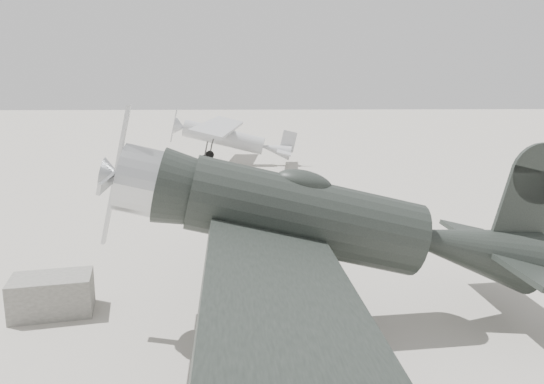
{
  "coord_description": "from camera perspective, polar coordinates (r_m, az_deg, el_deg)",
  "views": [
    {
      "loc": [
        0.56,
        -15.29,
        5.1
      ],
      "look_at": [
        1.19,
        1.77,
        1.5
      ],
      "focal_mm": 35.0,
      "sensor_mm": 36.0,
      "label": 1
    }
  ],
  "objects": [
    {
      "name": "equipment_block",
      "position": [
        12.96,
        -22.58,
        -10.18
      ],
      "size": [
        1.9,
        1.41,
        0.86
      ],
      "primitive_type": "cube",
      "rotation": [
        0.0,
        0.0,
        0.21
      ],
      "color": "#5E5D58",
      "rests_on": "ground"
    },
    {
      "name": "ground",
      "position": [
        16.13,
        -4.01,
        -6.56
      ],
      "size": [
        160.0,
        160.0,
        0.0
      ],
      "primitive_type": "plane",
      "color": "#A09C8E",
      "rests_on": "ground"
    },
    {
      "name": "lowwing_monoplane",
      "position": [
        10.97,
        5.91,
        -3.24
      ],
      "size": [
        9.42,
        13.1,
        4.24
      ],
      "rotation": [
        0.0,
        0.24,
        0.04
      ],
      "color": "black",
      "rests_on": "ground"
    },
    {
      "name": "highwing_monoplane",
      "position": [
        32.59,
        -4.69,
        6.19
      ],
      "size": [
        7.52,
        10.59,
        3.0
      ],
      "rotation": [
        0.0,
        0.23,
        -0.09
      ],
      "color": "#A1A3A6",
      "rests_on": "ground"
    }
  ]
}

